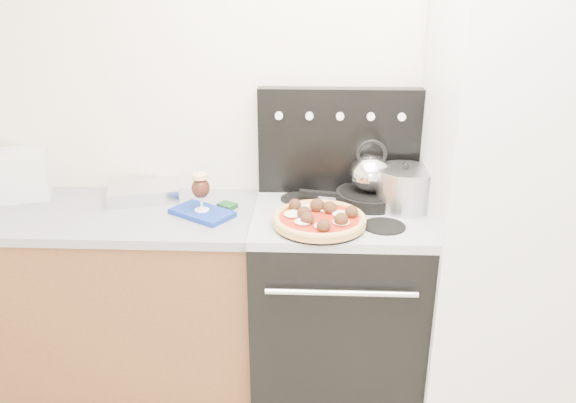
# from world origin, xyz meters

# --- Properties ---
(room_shell) EXTENTS (3.52, 3.01, 2.52)m
(room_shell) POSITION_xyz_m (0.00, 0.29, 1.25)
(room_shell) COLOR beige
(room_shell) RESTS_ON ground
(base_cabinet) EXTENTS (1.45, 0.60, 0.86)m
(base_cabinet) POSITION_xyz_m (-1.02, 1.20, 0.43)
(base_cabinet) COLOR brown
(base_cabinet) RESTS_ON ground
(countertop) EXTENTS (1.48, 0.63, 0.04)m
(countertop) POSITION_xyz_m (-1.02, 1.20, 0.88)
(countertop) COLOR gray
(countertop) RESTS_ON base_cabinet
(stove_body) EXTENTS (0.76, 0.65, 0.88)m
(stove_body) POSITION_xyz_m (0.08, 1.18, 0.44)
(stove_body) COLOR black
(stove_body) RESTS_ON ground
(cooktop) EXTENTS (0.76, 0.65, 0.04)m
(cooktop) POSITION_xyz_m (0.08, 1.18, 0.90)
(cooktop) COLOR #ADADB2
(cooktop) RESTS_ON stove_body
(backguard) EXTENTS (0.76, 0.08, 0.50)m
(backguard) POSITION_xyz_m (0.08, 1.45, 1.17)
(backguard) COLOR black
(backguard) RESTS_ON cooktop
(fridge) EXTENTS (0.64, 0.68, 1.90)m
(fridge) POSITION_xyz_m (0.78, 1.15, 0.95)
(fridge) COLOR silver
(fridge) RESTS_ON ground
(toaster_oven) EXTENTS (0.41, 0.36, 0.22)m
(toaster_oven) POSITION_xyz_m (-1.49, 1.36, 1.01)
(toaster_oven) COLOR silver
(toaster_oven) RESTS_ON countertop
(foil_sheet) EXTENTS (0.38, 0.32, 0.07)m
(foil_sheet) POSITION_xyz_m (-0.85, 1.36, 0.93)
(foil_sheet) COLOR white
(foil_sheet) RESTS_ON countertop
(oven_mitt) EXTENTS (0.32, 0.28, 0.02)m
(oven_mitt) POSITION_xyz_m (-0.53, 1.16, 0.91)
(oven_mitt) COLOR navy
(oven_mitt) RESTS_ON countertop
(beer_glass) EXTENTS (0.10, 0.10, 0.18)m
(beer_glass) POSITION_xyz_m (-0.53, 1.16, 1.01)
(beer_glass) COLOR #36170D
(beer_glass) RESTS_ON oven_mitt
(pizza_pan) EXTENTS (0.48, 0.48, 0.01)m
(pizza_pan) POSITION_xyz_m (-0.01, 1.02, 0.93)
(pizza_pan) COLOR black
(pizza_pan) RESTS_ON cooktop
(pizza) EXTENTS (0.46, 0.46, 0.06)m
(pizza) POSITION_xyz_m (-0.01, 1.02, 0.96)
(pizza) COLOR #DBBA5C
(pizza) RESTS_ON pizza_pan
(skillet) EXTENTS (0.36, 0.36, 0.05)m
(skillet) POSITION_xyz_m (0.22, 1.30, 0.95)
(skillet) COLOR black
(skillet) RESTS_ON cooktop
(tea_kettle) EXTENTS (0.24, 0.24, 0.21)m
(tea_kettle) POSITION_xyz_m (0.22, 1.30, 1.08)
(tea_kettle) COLOR white
(tea_kettle) RESTS_ON skillet
(stock_pot) EXTENTS (0.30, 0.30, 0.18)m
(stock_pot) POSITION_xyz_m (0.37, 1.24, 1.01)
(stock_pot) COLOR #B1B1B8
(stock_pot) RESTS_ON cooktop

